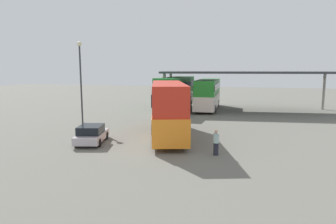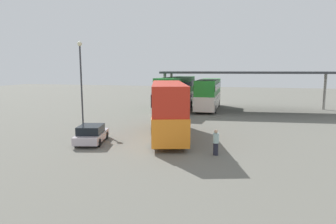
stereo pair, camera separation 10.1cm
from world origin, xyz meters
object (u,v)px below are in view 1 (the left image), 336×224
Objects in this scene: double_decker_main at (168,107)px; double_decker_mid_row at (208,93)px; pedestrian_waiting at (216,142)px; lamppost_tall at (81,73)px; double_decker_near_canopy at (176,92)px; parked_hatchback at (92,134)px.

double_decker_main is 16.97m from double_decker_mid_row.
double_decker_mid_row is at bearing -20.65° from double_decker_main.
lamppost_tall is at bearing -53.76° from pedestrian_waiting.
pedestrian_waiting is at bearing -151.86° from double_decker_main.
parked_hatchback is at bearing 176.68° from double_decker_near_canopy.
pedestrian_waiting is at bearing -156.65° from double_decker_near_canopy.
parked_hatchback is at bearing -54.99° from lamppost_tall.
double_decker_near_canopy is 1.05× the size of double_decker_mid_row.
double_decker_near_canopy is at bearing -95.08° from pedestrian_waiting.
parked_hatchback is 9.18m from pedestrian_waiting.
double_decker_near_canopy is 4.44m from double_decker_mid_row.
parked_hatchback is 0.35× the size of double_decker_near_canopy.
double_decker_mid_row is (3.95, 2.02, -0.17)m from double_decker_near_canopy.
double_decker_main is 2.63× the size of parked_hatchback.
lamppost_tall reaches higher than pedestrian_waiting.
double_decker_mid_row is at bearing 51.60° from lamppost_tall.
lamppost_tall is at bearing 21.57° from parked_hatchback.
double_decker_mid_row is (6.05, 20.45, 1.53)m from parked_hatchback.
double_decker_main is 10.55m from lamppost_tall.
lamppost_tall is 16.38m from pedestrian_waiting.
parked_hatchback is 0.37× the size of double_decker_mid_row.
double_decker_main is 0.93× the size of double_decker_near_canopy.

